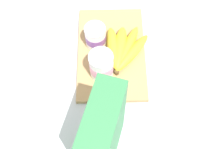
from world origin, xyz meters
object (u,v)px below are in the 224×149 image
Objects in this scene: banana_bunch at (123,50)px; yogurt_cup_back at (95,36)px; yogurt_cup_front at (101,65)px; cutting_board at (111,53)px; cereal_box at (103,137)px.

yogurt_cup_back is at bearing 66.83° from banana_bunch.
banana_bunch is (0.07, -0.07, -0.03)m from yogurt_cup_front.
cutting_board is 0.34m from cereal_box.
banana_bunch is (-0.04, -0.08, -0.02)m from yogurt_cup_back.
cutting_board is at bearing -21.48° from yogurt_cup_front.
yogurt_cup_front reaches higher than cutting_board.
cereal_box is at bearing -178.72° from yogurt_cup_front.
cereal_box is at bearing 175.35° from cutting_board.
banana_bunch is at bearing -98.50° from cutting_board.
cereal_box reaches higher than banana_bunch.
cereal_box reaches higher than yogurt_cup_front.
cutting_board is at bearing -167.94° from cereal_box.
cereal_box is 0.33m from banana_bunch.
yogurt_cup_back is at bearing -159.33° from cereal_box.
cutting_board is at bearing 81.50° from banana_bunch.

